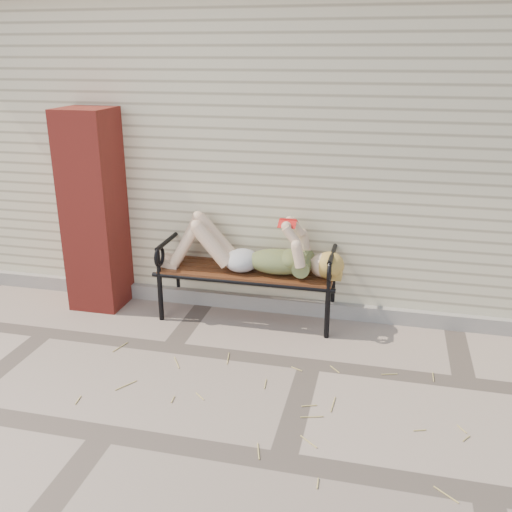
# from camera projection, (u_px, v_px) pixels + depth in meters

# --- Properties ---
(ground) EXTENTS (80.00, 80.00, 0.00)m
(ground) POSITION_uv_depth(u_px,v_px,m) (310.00, 364.00, 4.82)
(ground) COLOR gray
(ground) RESTS_ON ground
(house_wall) EXTENTS (8.00, 4.00, 3.00)m
(house_wall) POSITION_uv_depth(u_px,v_px,m) (348.00, 137.00, 7.06)
(house_wall) COLOR beige
(house_wall) RESTS_ON ground
(foundation_strip) EXTENTS (8.00, 0.10, 0.15)m
(foundation_strip) POSITION_uv_depth(u_px,v_px,m) (324.00, 309.00, 5.68)
(foundation_strip) COLOR #9C958D
(foundation_strip) RESTS_ON ground
(brick_pillar) EXTENTS (0.50, 0.50, 2.00)m
(brick_pillar) POSITION_uv_depth(u_px,v_px,m) (94.00, 211.00, 5.67)
(brick_pillar) COLOR maroon
(brick_pillar) RESTS_ON ground
(garden_bench) EXTENTS (1.85, 0.74, 1.20)m
(garden_bench) POSITION_uv_depth(u_px,v_px,m) (250.00, 250.00, 5.56)
(garden_bench) COLOR black
(garden_bench) RESTS_ON ground
(reading_woman) EXTENTS (1.74, 0.40, 0.55)m
(reading_woman) POSITION_uv_depth(u_px,v_px,m) (248.00, 251.00, 5.41)
(reading_woman) COLOR #092B40
(reading_woman) RESTS_ON ground
(straw_scatter) EXTENTS (3.02, 1.64, 0.01)m
(straw_scatter) POSITION_uv_depth(u_px,v_px,m) (276.00, 409.00, 4.21)
(straw_scatter) COLOR tan
(straw_scatter) RESTS_ON ground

